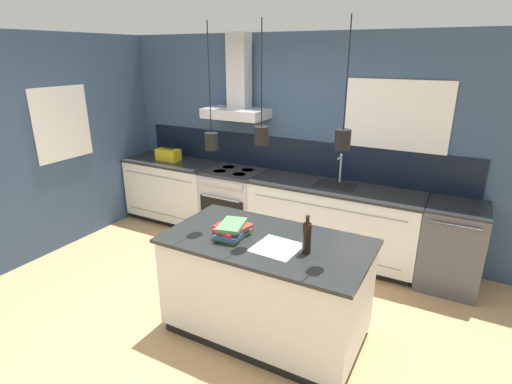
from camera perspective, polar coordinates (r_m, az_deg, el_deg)
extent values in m
plane|color=tan|center=(4.03, -7.75, -16.93)|extent=(16.00, 16.00, 0.00)
cube|color=#354C6B|center=(5.13, 5.07, 7.23)|extent=(5.60, 0.06, 2.60)
cube|color=black|center=(5.13, 4.83, 5.24)|extent=(4.42, 0.02, 0.43)
cube|color=white|center=(4.68, 19.27, 9.05)|extent=(1.12, 0.01, 0.96)
cube|color=black|center=(4.69, 19.28, 9.07)|extent=(1.04, 0.01, 0.88)
cube|color=#B5B5BA|center=(5.14, -2.87, 11.16)|extent=(0.80, 0.46, 0.12)
cube|color=#B5B5BA|center=(5.17, -2.43, 16.89)|extent=(0.26, 0.20, 0.90)
cylinder|color=black|center=(3.27, -6.71, 15.74)|extent=(0.01, 0.01, 0.85)
cylinder|color=black|center=(3.34, -6.37, 7.21)|extent=(0.11, 0.11, 0.14)
sphere|color=#F9D18C|center=(3.34, -6.37, 7.21)|extent=(0.06, 0.06, 0.06)
cylinder|color=black|center=(3.00, 0.81, 16.47)|extent=(0.01, 0.01, 0.76)
cylinder|color=black|center=(3.05, 0.77, 8.03)|extent=(0.11, 0.11, 0.14)
sphere|color=#F9D18C|center=(3.05, 0.77, 8.03)|extent=(0.06, 0.06, 0.06)
cylinder|color=black|center=(2.77, 12.93, 16.10)|extent=(0.01, 0.01, 0.72)
cylinder|color=black|center=(2.82, 12.27, 7.31)|extent=(0.11, 0.11, 0.14)
sphere|color=#F9D18C|center=(2.82, 12.27, 7.31)|extent=(0.06, 0.06, 0.06)
cube|color=#354C6B|center=(5.61, -24.63, 6.59)|extent=(0.06, 3.80, 2.60)
cube|color=white|center=(5.44, -25.95, 8.76)|extent=(0.01, 0.76, 0.88)
cube|color=black|center=(5.45, -26.00, 8.76)|extent=(0.01, 0.68, 0.80)
cube|color=black|center=(6.12, -11.22, -3.37)|extent=(1.29, 0.56, 0.09)
cube|color=silver|center=(5.95, -11.68, 0.45)|extent=(1.33, 0.62, 0.79)
cube|color=gray|center=(5.64, -13.89, 2.18)|extent=(1.17, 0.01, 0.01)
cube|color=gray|center=(5.82, -13.46, -2.99)|extent=(1.17, 0.01, 0.01)
cube|color=#232626|center=(5.83, -11.95, 4.27)|extent=(1.35, 0.64, 0.03)
cube|color=black|center=(5.05, 10.65, -8.43)|extent=(1.92, 0.56, 0.09)
cube|color=silver|center=(4.84, 10.86, -3.96)|extent=(1.98, 0.62, 0.79)
cube|color=gray|center=(4.46, 9.82, -2.14)|extent=(1.74, 0.01, 0.01)
cube|color=gray|center=(4.68, 9.43, -8.41)|extent=(1.74, 0.01, 0.01)
cube|color=#232626|center=(4.69, 11.17, 0.64)|extent=(2.01, 0.64, 0.03)
cube|color=#262628|center=(4.73, 11.37, 0.94)|extent=(0.48, 0.34, 0.01)
cylinder|color=#B5B5BA|center=(4.80, 11.97, 3.28)|extent=(0.02, 0.02, 0.33)
sphere|color=#B5B5BA|center=(4.76, 12.11, 5.19)|extent=(0.03, 0.03, 0.03)
cylinder|color=#B5B5BA|center=(4.71, 11.88, 4.80)|extent=(0.02, 0.12, 0.02)
cube|color=#B5B5BA|center=(5.38, -3.10, -1.76)|extent=(0.74, 0.62, 0.87)
cube|color=black|center=(5.15, -4.94, -3.24)|extent=(0.64, 0.02, 0.44)
cylinder|color=#B5B5BA|center=(5.05, -5.16, -0.91)|extent=(0.56, 0.02, 0.02)
cube|color=#B5B5BA|center=(5.00, -5.11, 1.20)|extent=(0.64, 0.02, 0.07)
cube|color=#2D2D30|center=(5.24, -3.19, 2.89)|extent=(0.74, 0.60, 0.04)
cylinder|color=black|center=(5.39, -3.93, 3.58)|extent=(0.17, 0.17, 0.00)
cylinder|color=black|center=(5.25, -1.19, 3.16)|extent=(0.17, 0.17, 0.00)
cylinder|color=black|center=(5.22, -5.21, 3.00)|extent=(0.17, 0.17, 0.00)
cylinder|color=black|center=(5.07, -2.41, 2.56)|extent=(0.17, 0.17, 0.00)
cube|color=#4C4C51|center=(4.68, 26.14, -7.09)|extent=(0.60, 0.62, 0.89)
cube|color=black|center=(4.51, 26.98, -1.88)|extent=(0.60, 0.62, 0.02)
cylinder|color=#4C4C51|center=(4.23, 26.60, -4.35)|extent=(0.45, 0.02, 0.02)
cube|color=black|center=(3.78, 1.40, -18.66)|extent=(1.59, 0.84, 0.09)
cube|color=silver|center=(3.53, 1.46, -13.02)|extent=(1.65, 0.88, 0.79)
cube|color=#232626|center=(3.32, 1.52, -7.04)|extent=(1.70, 0.93, 0.03)
cylinder|color=black|center=(3.08, 7.26, -6.58)|extent=(0.07, 0.07, 0.25)
cylinder|color=black|center=(3.02, 7.38, -4.00)|extent=(0.03, 0.03, 0.06)
cylinder|color=#262628|center=(3.01, 7.41, -3.44)|extent=(0.03, 0.03, 0.01)
cube|color=#4C7F4C|center=(3.38, -3.09, -6.02)|extent=(0.19, 0.33, 0.03)
cube|color=#335684|center=(3.35, -3.37, -5.66)|extent=(0.24, 0.36, 0.03)
cube|color=#B2332D|center=(3.35, -3.25, -5.14)|extent=(0.25, 0.33, 0.03)
cube|color=#4C7F4C|center=(3.33, -3.46, -4.72)|extent=(0.25, 0.33, 0.03)
cube|color=red|center=(3.43, -4.38, -5.33)|extent=(0.18, 0.12, 0.07)
cube|color=white|center=(3.38, -4.96, -5.72)|extent=(0.11, 0.01, 0.03)
cube|color=silver|center=(3.19, 2.99, -7.94)|extent=(0.36, 0.36, 0.01)
cube|color=gold|center=(5.84, -12.42, 5.22)|extent=(0.34, 0.18, 0.16)
cylinder|color=black|center=(5.82, -12.49, 6.18)|extent=(0.20, 0.02, 0.02)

